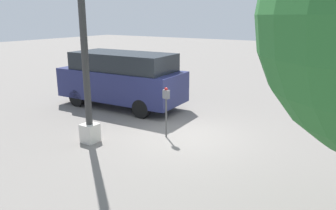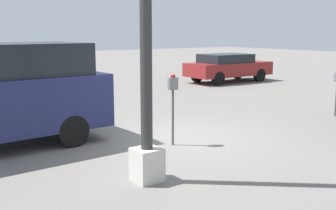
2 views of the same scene
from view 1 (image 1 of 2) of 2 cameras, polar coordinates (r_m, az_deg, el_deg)
ground_plane at (r=10.24m, az=2.14°, el=-5.15°), size 80.00×80.00×0.00m
parking_meter_near at (r=9.68m, az=-0.33°, el=0.73°), size 0.22×0.15×1.55m
lamp_post at (r=9.41m, az=-14.03°, el=4.62°), size 0.44×0.44×5.27m
parked_van at (r=13.20m, az=-8.08°, el=4.69°), size 5.19×2.22×2.18m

